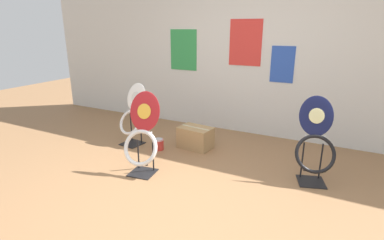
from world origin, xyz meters
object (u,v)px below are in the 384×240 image
(toilet_seat_display_crimson_swirl, at_px, (142,137))
(paint_can, at_px, (158,144))
(toilet_seat_display_navy_moon, at_px, (315,143))
(storage_box, at_px, (195,138))
(toilet_seat_display_white_plain, at_px, (132,116))

(toilet_seat_display_crimson_swirl, distance_m, paint_can, 0.77)
(toilet_seat_display_navy_moon, distance_m, paint_can, 2.02)
(toilet_seat_display_navy_moon, relative_size, storage_box, 1.93)
(toilet_seat_display_navy_moon, relative_size, toilet_seat_display_white_plain, 1.07)
(toilet_seat_display_crimson_swirl, height_order, storage_box, toilet_seat_display_crimson_swirl)
(toilet_seat_display_white_plain, xyz_separation_m, paint_can, (0.45, -0.03, -0.34))
(paint_can, height_order, storage_box, storage_box)
(toilet_seat_display_crimson_swirl, xyz_separation_m, storage_box, (0.20, 0.95, -0.29))
(toilet_seat_display_white_plain, relative_size, paint_can, 5.65)
(storage_box, bearing_deg, paint_can, -144.94)
(toilet_seat_display_crimson_swirl, height_order, paint_can, toilet_seat_display_crimson_swirl)
(toilet_seat_display_navy_moon, height_order, paint_can, toilet_seat_display_navy_moon)
(toilet_seat_display_navy_moon, relative_size, toilet_seat_display_crimson_swirl, 0.99)
(toilet_seat_display_navy_moon, bearing_deg, toilet_seat_display_white_plain, 179.98)
(toilet_seat_display_navy_moon, bearing_deg, toilet_seat_display_crimson_swirl, -159.07)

